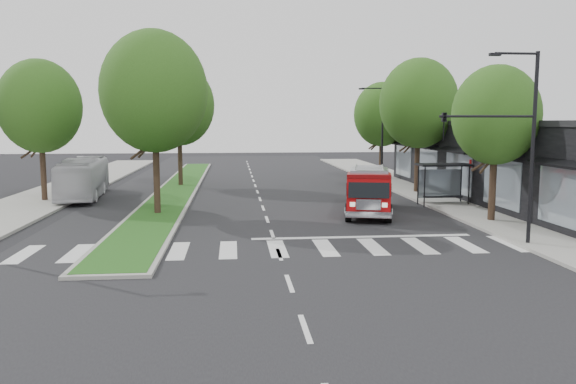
% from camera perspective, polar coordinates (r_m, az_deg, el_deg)
% --- Properties ---
extents(ground, '(140.00, 140.00, 0.00)m').
position_cam_1_polar(ground, '(26.05, -1.61, -4.33)').
color(ground, black).
rests_on(ground, ground).
extents(sidewalk_right, '(5.00, 80.00, 0.15)m').
position_cam_1_polar(sidewalk_right, '(38.56, 16.17, -0.75)').
color(sidewalk_right, gray).
rests_on(sidewalk_right, ground).
extents(sidewalk_left, '(5.00, 80.00, 0.15)m').
position_cam_1_polar(sidewalk_left, '(38.04, -25.10, -1.25)').
color(sidewalk_left, gray).
rests_on(sidewalk_left, ground).
extents(median, '(3.00, 50.00, 0.15)m').
position_cam_1_polar(median, '(43.98, -11.08, 0.34)').
color(median, gray).
rests_on(median, ground).
extents(storefront_row, '(8.00, 30.00, 5.00)m').
position_cam_1_polar(storefront_row, '(40.21, 22.27, 2.79)').
color(storefront_row, black).
rests_on(storefront_row, ground).
extents(bus_shelter, '(3.20, 1.60, 2.61)m').
position_cam_1_polar(bus_shelter, '(36.16, 15.45, 1.90)').
color(bus_shelter, black).
rests_on(bus_shelter, ground).
extents(tree_right_near, '(4.40, 4.40, 8.05)m').
position_cam_1_polar(tree_right_near, '(30.50, 20.35, 7.32)').
color(tree_right_near, black).
rests_on(tree_right_near, ground).
extents(tree_right_mid, '(5.60, 5.60, 9.72)m').
position_cam_1_polar(tree_right_mid, '(41.66, 13.14, 8.75)').
color(tree_right_mid, black).
rests_on(tree_right_mid, ground).
extents(tree_right_far, '(5.00, 5.00, 8.73)m').
position_cam_1_polar(tree_right_far, '(51.22, 9.51, 7.77)').
color(tree_right_far, black).
rests_on(tree_right_far, ground).
extents(tree_median_near, '(5.80, 5.80, 10.16)m').
position_cam_1_polar(tree_median_near, '(31.80, -13.45, 9.89)').
color(tree_median_near, black).
rests_on(tree_median_near, ground).
extents(tree_median_far, '(5.60, 5.60, 9.72)m').
position_cam_1_polar(tree_median_far, '(45.69, -11.03, 8.65)').
color(tree_median_far, black).
rests_on(tree_median_far, ground).
extents(tree_left_mid, '(5.20, 5.20, 9.16)m').
position_cam_1_polar(tree_left_mid, '(39.44, -23.91, 7.96)').
color(tree_left_mid, black).
rests_on(tree_left_mid, ground).
extents(streetlight_right_near, '(4.08, 0.22, 8.00)m').
position_cam_1_polar(streetlight_right_near, '(24.74, 21.88, 5.45)').
color(streetlight_right_near, black).
rests_on(streetlight_right_near, ground).
extents(streetlight_right_far, '(2.11, 0.20, 8.00)m').
position_cam_1_polar(streetlight_right_far, '(47.06, 9.39, 6.19)').
color(streetlight_right_far, black).
rests_on(streetlight_right_far, ground).
extents(fire_engine, '(4.05, 8.02, 2.67)m').
position_cam_1_polar(fire_engine, '(32.20, 8.21, 0.11)').
color(fire_engine, '#650507').
rests_on(fire_engine, ground).
extents(city_bus, '(3.34, 9.99, 2.73)m').
position_cam_1_polar(city_bus, '(40.92, -20.05, 1.36)').
color(city_bus, silver).
rests_on(city_bus, ground).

